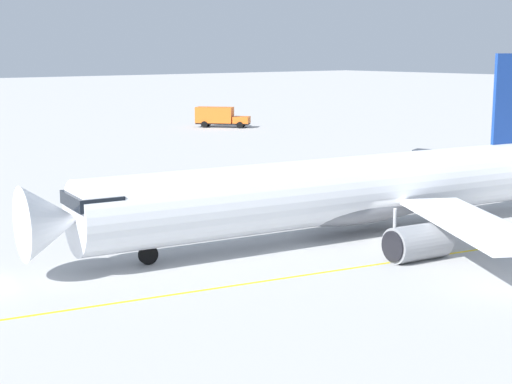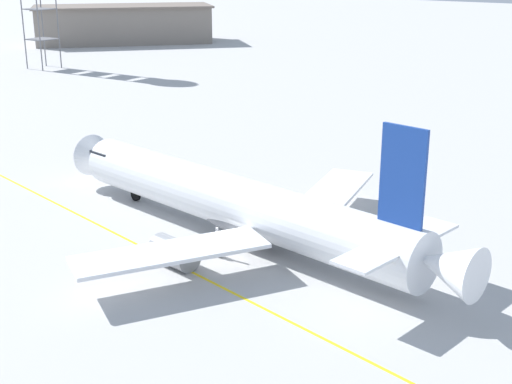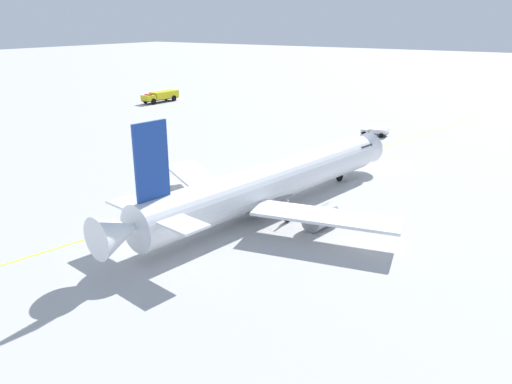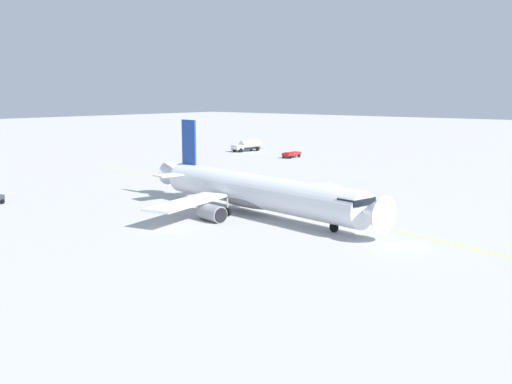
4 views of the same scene
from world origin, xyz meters
name	(u,v)px [view 3 (image 3 of 4)]	position (x,y,z in m)	size (l,w,h in m)	color
ground_plane	(234,208)	(0.00, 0.00, 0.00)	(600.00, 600.00, 0.00)	#B2B2B2
airliner_main	(269,184)	(-1.62, 3.36, 2.83)	(40.26, 30.84, 11.51)	white
fire_tender_truck	(161,96)	(-48.76, -56.70, 1.53)	(9.94, 3.71, 2.50)	#232326
pushback_tug_truck	(375,131)	(-41.80, -0.10, 0.80)	(3.13, 4.67, 1.30)	#232326
taxiway_centreline	(245,190)	(-5.57, -2.46, 0.00)	(129.70, 28.44, 0.01)	yellow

